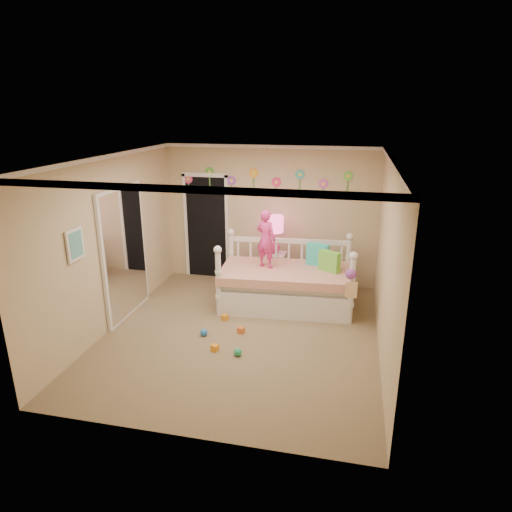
% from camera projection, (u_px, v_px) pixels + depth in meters
% --- Properties ---
extents(floor, '(4.00, 4.50, 0.01)m').
position_uv_depth(floor, '(241.00, 334.00, 6.68)').
color(floor, '#7F684C').
rests_on(floor, ground).
extents(ceiling, '(4.00, 4.50, 0.01)m').
position_uv_depth(ceiling, '(239.00, 158.00, 5.86)').
color(ceiling, white).
rests_on(ceiling, floor).
extents(back_wall, '(4.00, 0.01, 2.60)m').
position_uv_depth(back_wall, '(270.00, 216.00, 8.35)').
color(back_wall, tan).
rests_on(back_wall, floor).
extents(left_wall, '(0.01, 4.50, 2.60)m').
position_uv_depth(left_wall, '(111.00, 243.00, 6.67)').
color(left_wall, tan).
rests_on(left_wall, floor).
extents(right_wall, '(0.01, 4.50, 2.60)m').
position_uv_depth(right_wall, '(387.00, 262.00, 5.86)').
color(right_wall, tan).
rests_on(right_wall, floor).
extents(crown_molding, '(4.00, 4.50, 0.06)m').
position_uv_depth(crown_molding, '(239.00, 160.00, 5.87)').
color(crown_molding, white).
rests_on(crown_molding, ceiling).
extents(daybed, '(2.29, 1.35, 1.20)m').
position_uv_depth(daybed, '(286.00, 273.00, 7.47)').
color(daybed, white).
rests_on(daybed, floor).
extents(pillow_turquoise, '(0.39, 0.21, 0.37)m').
position_uv_depth(pillow_turquoise, '(318.00, 255.00, 7.58)').
color(pillow_turquoise, '#27C79E').
rests_on(pillow_turquoise, daybed).
extents(pillow_lime, '(0.37, 0.29, 0.34)m').
position_uv_depth(pillow_lime, '(329.00, 261.00, 7.30)').
color(pillow_lime, '#70D942').
rests_on(pillow_lime, daybed).
extents(child, '(0.42, 0.35, 0.99)m').
position_uv_depth(child, '(266.00, 239.00, 7.38)').
color(child, '#EC3591').
rests_on(child, daybed).
extents(nightstand, '(0.44, 0.35, 0.70)m').
position_uv_depth(nightstand, '(274.00, 271.00, 8.28)').
color(nightstand, white).
rests_on(nightstand, floor).
extents(table_lamp, '(0.32, 0.32, 0.69)m').
position_uv_depth(table_lamp, '(275.00, 229.00, 8.02)').
color(table_lamp, '#F7208B').
rests_on(table_lamp, nightstand).
extents(closet_doorway, '(0.90, 0.04, 2.07)m').
position_uv_depth(closet_doorway, '(206.00, 226.00, 8.68)').
color(closet_doorway, black).
rests_on(closet_doorway, back_wall).
extents(flower_decals, '(3.40, 0.02, 0.50)m').
position_uv_depth(flower_decals, '(265.00, 182.00, 8.16)').
color(flower_decals, '#B2668C').
rests_on(flower_decals, back_wall).
extents(mirror_closet, '(0.07, 1.30, 2.10)m').
position_uv_depth(mirror_closet, '(125.00, 253.00, 7.02)').
color(mirror_closet, white).
rests_on(mirror_closet, left_wall).
extents(wall_picture, '(0.05, 0.34, 0.42)m').
position_uv_depth(wall_picture, '(75.00, 244.00, 5.75)').
color(wall_picture, white).
rests_on(wall_picture, left_wall).
extents(hanging_bag, '(0.20, 0.16, 0.36)m').
position_uv_depth(hanging_bag, '(350.00, 284.00, 6.64)').
color(hanging_bag, beige).
rests_on(hanging_bag, daybed).
extents(toy_scatter, '(0.96, 1.39, 0.11)m').
position_uv_depth(toy_scatter, '(229.00, 334.00, 6.57)').
color(toy_scatter, '#996666').
rests_on(toy_scatter, floor).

